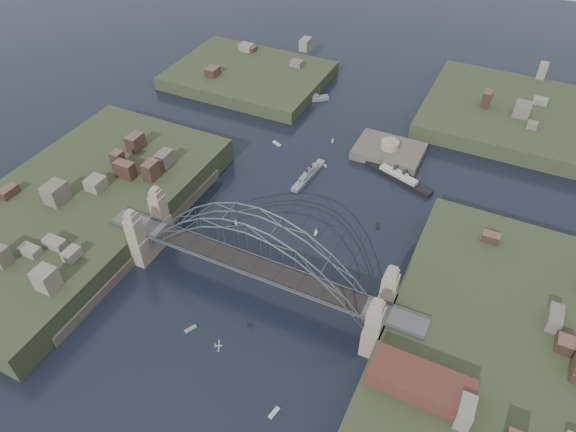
# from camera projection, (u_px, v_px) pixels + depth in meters

# --- Properties ---
(ground) EXTENTS (500.00, 500.00, 0.00)m
(ground) POSITION_uv_depth(u_px,v_px,m) (257.00, 289.00, 130.67)
(ground) COLOR black
(ground) RESTS_ON ground
(bridge) EXTENTS (84.00, 13.80, 24.60)m
(bridge) POSITION_uv_depth(u_px,v_px,m) (255.00, 255.00, 122.42)
(bridge) COLOR #555558
(bridge) RESTS_ON ground
(shore_west) EXTENTS (50.50, 90.00, 12.00)m
(shore_west) POSITION_uv_depth(u_px,v_px,m) (79.00, 216.00, 147.94)
(shore_west) COLOR #313B21
(shore_west) RESTS_ON ground
(shore_east) EXTENTS (50.50, 90.00, 12.00)m
(shore_east) POSITION_uv_depth(u_px,v_px,m) (493.00, 373.00, 110.76)
(shore_east) COLOR #313B21
(shore_east) RESTS_ON ground
(headland_nw) EXTENTS (60.00, 45.00, 9.00)m
(headland_nw) POSITION_uv_depth(u_px,v_px,m) (249.00, 80.00, 211.68)
(headland_nw) COLOR #313B21
(headland_nw) RESTS_ON ground
(headland_ne) EXTENTS (70.00, 55.00, 9.50)m
(headland_ne) POSITION_uv_depth(u_px,v_px,m) (524.00, 122.00, 187.49)
(headland_ne) COLOR #313B21
(headland_ne) RESTS_ON ground
(fort_island) EXTENTS (22.00, 16.00, 9.40)m
(fort_island) POSITION_uv_depth(u_px,v_px,m) (388.00, 156.00, 173.80)
(fort_island) COLOR #4F4A3F
(fort_island) RESTS_ON ground
(wharf_shed) EXTENTS (20.00, 8.00, 4.00)m
(wharf_shed) POSITION_uv_depth(u_px,v_px,m) (421.00, 382.00, 100.35)
(wharf_shed) COLOR #592D26
(wharf_shed) RESTS_ON shore_east
(naval_cruiser_near) EXTENTS (3.97, 18.19, 5.42)m
(naval_cruiser_near) POSITION_uv_depth(u_px,v_px,m) (308.00, 175.00, 164.13)
(naval_cruiser_near) COLOR gray
(naval_cruiser_near) RESTS_ON ground
(naval_cruiser_far) EXTENTS (15.47, 13.73, 6.15)m
(naval_cruiser_far) POSITION_uv_depth(u_px,v_px,m) (305.00, 100.00, 199.06)
(naval_cruiser_far) COLOR gray
(naval_cruiser_far) RESTS_ON ground
(ocean_liner) EXTENTS (23.72, 10.79, 5.88)m
(ocean_liner) POSITION_uv_depth(u_px,v_px,m) (398.00, 177.00, 163.17)
(ocean_liner) COLOR black
(ocean_liner) RESTS_ON ground
(aeroplane) EXTENTS (1.73, 2.70, 0.43)m
(aeroplane) POSITION_uv_depth(u_px,v_px,m) (218.00, 346.00, 108.64)
(aeroplane) COLOR #AFB0B6
(small_boat_a) EXTENTS (2.29, 1.28, 2.38)m
(small_boat_a) POSITION_uv_depth(u_px,v_px,m) (236.00, 222.00, 147.79)
(small_boat_a) COLOR beige
(small_boat_a) RESTS_ON ground
(small_boat_b) EXTENTS (1.03, 1.82, 2.38)m
(small_boat_b) POSITION_uv_depth(u_px,v_px,m) (316.00, 231.00, 144.83)
(small_boat_b) COLOR beige
(small_boat_b) RESTS_ON ground
(small_boat_c) EXTENTS (2.22, 3.13, 0.45)m
(small_boat_c) POSITION_uv_depth(u_px,v_px,m) (191.00, 329.00, 121.41)
(small_boat_c) COLOR beige
(small_boat_c) RESTS_ON ground
(small_boat_d) EXTENTS (1.46, 2.51, 0.45)m
(small_boat_d) POSITION_uv_depth(u_px,v_px,m) (378.00, 226.00, 147.51)
(small_boat_d) COLOR beige
(small_boat_d) RESTS_ON ground
(small_boat_e) EXTENTS (3.73, 2.67, 0.45)m
(small_boat_e) POSITION_uv_depth(u_px,v_px,m) (277.00, 144.00, 178.25)
(small_boat_e) COLOR beige
(small_boat_e) RESTS_ON ground
(small_boat_f) EXTENTS (1.68, 1.37, 1.43)m
(small_boat_f) POSITION_uv_depth(u_px,v_px,m) (325.00, 166.00, 168.54)
(small_boat_f) COLOR beige
(small_boat_f) RESTS_ON ground
(small_boat_g) EXTENTS (1.50, 3.01, 0.45)m
(small_boat_g) POSITION_uv_depth(u_px,v_px,m) (274.00, 413.00, 106.13)
(small_boat_g) COLOR beige
(small_boat_g) RESTS_ON ground
(small_boat_h) EXTENTS (1.03, 2.31, 1.43)m
(small_boat_h) POSITION_uv_depth(u_px,v_px,m) (333.00, 141.00, 179.30)
(small_boat_h) COLOR beige
(small_boat_h) RESTS_ON ground
(small_boat_i) EXTENTS (2.60, 2.39, 0.45)m
(small_boat_i) POSITION_uv_depth(u_px,v_px,m) (389.00, 303.00, 127.10)
(small_boat_i) COLOR beige
(small_boat_i) RESTS_ON ground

